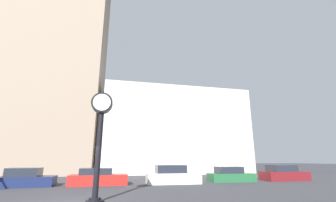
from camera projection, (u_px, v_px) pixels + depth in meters
name	position (u px, v px, depth m)	size (l,w,h in m)	color
building_tall_tower	(63.00, 38.00, 35.75)	(12.99, 12.00, 41.23)	gray
building_storefront_row	(172.00, 133.00, 35.93)	(21.07, 12.00, 12.13)	beige
street_clock	(100.00, 129.00, 10.99)	(1.03, 0.80, 5.28)	black
car_navy	(26.00, 179.00, 16.34)	(3.91, 2.08, 1.31)	#19234C
car_red	(98.00, 178.00, 17.33)	(4.36, 1.92, 1.26)	red
car_white	(172.00, 176.00, 18.43)	(4.37, 2.06, 1.46)	silver
car_green	(230.00, 175.00, 20.00)	(4.02, 1.83, 1.29)	#236038
car_maroon	(283.00, 174.00, 21.14)	(4.25, 1.91, 1.40)	maroon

